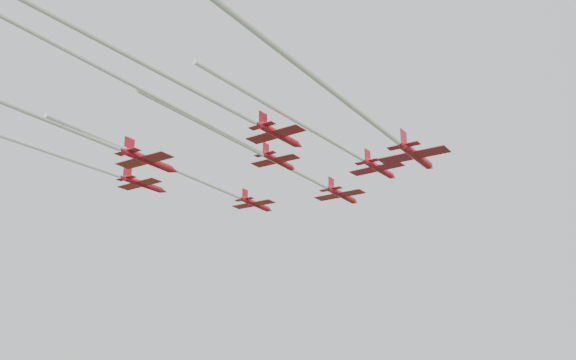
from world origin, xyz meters
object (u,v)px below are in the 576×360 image
(jet_row2_right, at_px, (345,149))
(jet_row3_left, at_px, (65,157))
(jet_lead, at_px, (303,175))
(jet_row4_right, at_px, (176,81))
(jet_row2_left, at_px, (213,186))
(jet_row3_mid, at_px, (199,119))
(jet_row3_right, at_px, (357,110))
(jet_row4_left, at_px, (82,134))

(jet_row2_right, bearing_deg, jet_row3_left, -152.04)
(jet_lead, bearing_deg, jet_row3_left, -133.27)
(jet_row2_right, height_order, jet_row3_left, jet_row3_left)
(jet_lead, relative_size, jet_row3_left, 0.94)
(jet_row4_right, bearing_deg, jet_row2_right, 87.17)
(jet_row2_left, distance_m, jet_row3_mid, 21.68)
(jet_row3_mid, distance_m, jet_row3_right, 22.65)
(jet_lead, distance_m, jet_row2_right, 15.32)
(jet_row2_right, height_order, jet_row3_mid, jet_row3_mid)
(jet_row4_left, bearing_deg, jet_row2_left, 91.09)
(jet_row2_right, distance_m, jet_row3_mid, 21.41)
(jet_lead, xyz_separation_m, jet_row4_left, (-21.23, -30.55, -2.50))
(jet_row3_left, relative_size, jet_row3_right, 0.89)
(jet_row2_left, xyz_separation_m, jet_row4_left, (-7.42, -25.93, -0.33))
(jet_row3_mid, xyz_separation_m, jet_row4_left, (-13.74, -5.31, -2.60))
(jet_row3_mid, height_order, jet_row4_right, jet_row3_mid)
(jet_lead, height_order, jet_row3_right, jet_lead)
(jet_row2_left, bearing_deg, jet_row3_mid, -57.47)
(jet_lead, height_order, jet_row4_right, jet_lead)
(jet_lead, height_order, jet_row2_right, jet_lead)
(jet_lead, height_order, jet_row4_left, jet_lead)
(jet_row3_mid, bearing_deg, jet_row4_left, -142.19)
(jet_row3_right, bearing_deg, jet_lead, 132.10)
(jet_row4_right, bearing_deg, jet_row3_left, 161.27)
(jet_lead, relative_size, jet_row3_mid, 0.86)
(jet_row3_left, distance_m, jet_row3_mid, 25.79)
(jet_lead, height_order, jet_row3_left, jet_lead)
(jet_lead, xyz_separation_m, jet_row3_mid, (-7.49, -25.23, 0.10))
(jet_row2_right, distance_m, jet_row3_right, 18.94)
(jet_row3_right, relative_size, jet_row4_right, 1.06)
(jet_lead, distance_m, jet_row4_left, 37.28)
(jet_row2_right, bearing_deg, jet_lead, 147.07)
(jet_lead, bearing_deg, jet_row3_right, -47.59)
(jet_row2_left, bearing_deg, jet_row2_right, -2.36)
(jet_row2_left, xyz_separation_m, jet_row3_right, (28.13, -25.56, -1.35))
(jet_row2_right, relative_size, jet_row3_mid, 0.71)
(jet_row3_left, relative_size, jet_row3_mid, 0.91)
(jet_row2_left, distance_m, jet_row3_left, 23.24)
(jet_lead, relative_size, jet_row4_right, 0.89)
(jet_row2_left, relative_size, jet_row4_left, 0.97)
(jet_row4_left, bearing_deg, jet_row3_left, 149.76)
(jet_lead, xyz_separation_m, jet_row2_left, (-13.81, -4.62, -2.17))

